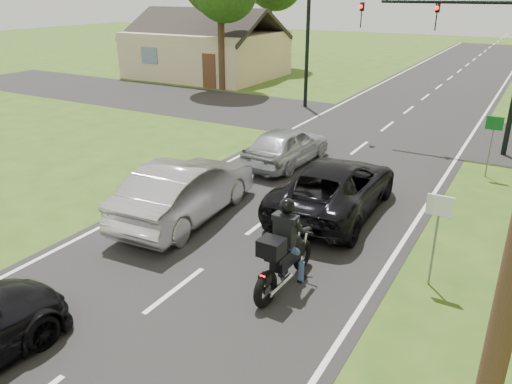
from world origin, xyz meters
TOP-DOWN VIEW (x-y plane):
  - ground at (0.00, 0.00)m, footprint 140.00×140.00m
  - road at (0.00, 10.00)m, footprint 8.00×100.00m
  - cross_road at (0.00, 16.00)m, footprint 60.00×7.00m
  - motorcycle_rider at (1.97, 1.28)m, footprint 0.69×2.43m
  - dark_suv at (1.41, 5.62)m, footprint 2.71×5.52m
  - silver_sedan at (-2.03, 3.12)m, footprint 2.15×5.20m
  - silver_suv at (-1.68, 8.70)m, footprint 1.92×4.32m
  - traffic_signal at (3.34, 14.00)m, footprint 6.38×0.44m
  - signal_pole_far at (-5.20, 18.00)m, footprint 0.20×0.20m
  - sign_white at (4.70, 2.98)m, footprint 0.55×0.07m
  - sign_green at (4.90, 10.98)m, footprint 0.55×0.07m
  - house at (-16.00, 24.00)m, footprint 10.20×8.00m

SIDE VIEW (x-z plane):
  - ground at x=0.00m, z-range 0.00..0.00m
  - cross_road at x=0.00m, z-range 0.00..0.01m
  - road at x=0.00m, z-range 0.00..0.01m
  - silver_suv at x=-1.68m, z-range 0.01..1.46m
  - dark_suv at x=1.41m, z-range 0.01..1.52m
  - motorcycle_rider at x=1.97m, z-range -0.23..1.87m
  - silver_sedan at x=-2.03m, z-range 0.01..1.68m
  - sign_white at x=4.70m, z-range 0.54..2.66m
  - sign_green at x=4.90m, z-range 0.54..2.66m
  - house at x=-16.00m, z-range -0.65..4.19m
  - signal_pole_far at x=-5.20m, z-range 0.00..6.00m
  - traffic_signal at x=3.34m, z-range 1.14..7.14m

